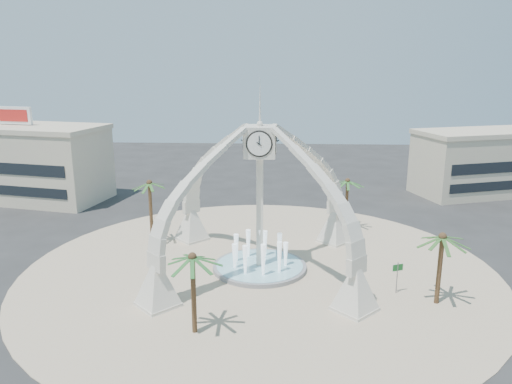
{
  "coord_description": "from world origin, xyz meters",
  "views": [
    {
      "loc": [
        1.69,
        -39.7,
        17.05
      ],
      "look_at": [
        -0.41,
        2.0,
        6.34
      ],
      "focal_mm": 35.0,
      "sensor_mm": 36.0,
      "label": 1
    }
  ],
  "objects_px": {
    "clock_tower": "(260,196)",
    "palm_east": "(443,238)",
    "fountain": "(260,266)",
    "palm_west": "(149,184)",
    "palm_south": "(192,258)",
    "street_sign": "(397,271)",
    "palm_north": "(348,182)"
  },
  "relations": [
    {
      "from": "palm_west",
      "to": "street_sign",
      "type": "relative_size",
      "value": 2.69
    },
    {
      "from": "clock_tower",
      "to": "palm_south",
      "type": "distance_m",
      "value": 11.32
    },
    {
      "from": "palm_north",
      "to": "street_sign",
      "type": "xyz_separation_m",
      "value": [
        1.99,
        -15.17,
        -3.43
      ]
    },
    {
      "from": "palm_east",
      "to": "clock_tower",
      "type": "bearing_deg",
      "value": 156.97
    },
    {
      "from": "clock_tower",
      "to": "fountain",
      "type": "bearing_deg",
      "value": 90.0
    },
    {
      "from": "clock_tower",
      "to": "street_sign",
      "type": "bearing_deg",
      "value": -21.12
    },
    {
      "from": "fountain",
      "to": "clock_tower",
      "type": "bearing_deg",
      "value": -90.0
    },
    {
      "from": "fountain",
      "to": "palm_west",
      "type": "distance_m",
      "value": 13.36
    },
    {
      "from": "street_sign",
      "to": "fountain",
      "type": "bearing_deg",
      "value": 137.76
    },
    {
      "from": "palm_east",
      "to": "street_sign",
      "type": "relative_size",
      "value": 2.31
    },
    {
      "from": "clock_tower",
      "to": "fountain",
      "type": "height_order",
      "value": "clock_tower"
    },
    {
      "from": "fountain",
      "to": "street_sign",
      "type": "relative_size",
      "value": 3.13
    },
    {
      "from": "clock_tower",
      "to": "palm_north",
      "type": "height_order",
      "value": "clock_tower"
    },
    {
      "from": "palm_north",
      "to": "palm_south",
      "type": "relative_size",
      "value": 1.0
    },
    {
      "from": "palm_east",
      "to": "palm_north",
      "type": "relative_size",
      "value": 0.99
    },
    {
      "from": "palm_east",
      "to": "palm_west",
      "type": "xyz_separation_m",
      "value": [
        -23.93,
        11.16,
        0.96
      ]
    },
    {
      "from": "street_sign",
      "to": "palm_west",
      "type": "bearing_deg",
      "value": 134.56
    },
    {
      "from": "clock_tower",
      "to": "palm_east",
      "type": "xyz_separation_m",
      "value": [
        13.24,
        -5.63,
        -1.36
      ]
    },
    {
      "from": "palm_south",
      "to": "street_sign",
      "type": "height_order",
      "value": "palm_south"
    },
    {
      "from": "clock_tower",
      "to": "street_sign",
      "type": "xyz_separation_m",
      "value": [
        10.64,
        -4.11,
        -4.67
      ]
    },
    {
      "from": "palm_east",
      "to": "palm_north",
      "type": "height_order",
      "value": "palm_north"
    },
    {
      "from": "fountain",
      "to": "palm_east",
      "type": "relative_size",
      "value": 1.36
    },
    {
      "from": "clock_tower",
      "to": "palm_east",
      "type": "bearing_deg",
      "value": -23.03
    },
    {
      "from": "clock_tower",
      "to": "palm_west",
      "type": "distance_m",
      "value": 12.04
    },
    {
      "from": "clock_tower",
      "to": "palm_north",
      "type": "xyz_separation_m",
      "value": [
        8.65,
        11.05,
        -1.23
      ]
    },
    {
      "from": "palm_east",
      "to": "palm_north",
      "type": "distance_m",
      "value": 17.3
    },
    {
      "from": "palm_west",
      "to": "street_sign",
      "type": "xyz_separation_m",
      "value": [
        21.33,
        -9.64,
        -4.26
      ]
    },
    {
      "from": "palm_north",
      "to": "street_sign",
      "type": "relative_size",
      "value": 2.34
    },
    {
      "from": "fountain",
      "to": "palm_west",
      "type": "bearing_deg",
      "value": 152.64
    },
    {
      "from": "palm_west",
      "to": "palm_south",
      "type": "relative_size",
      "value": 1.15
    },
    {
      "from": "palm_north",
      "to": "palm_south",
      "type": "distance_m",
      "value": 24.96
    },
    {
      "from": "palm_west",
      "to": "palm_north",
      "type": "distance_m",
      "value": 20.13
    }
  ]
}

